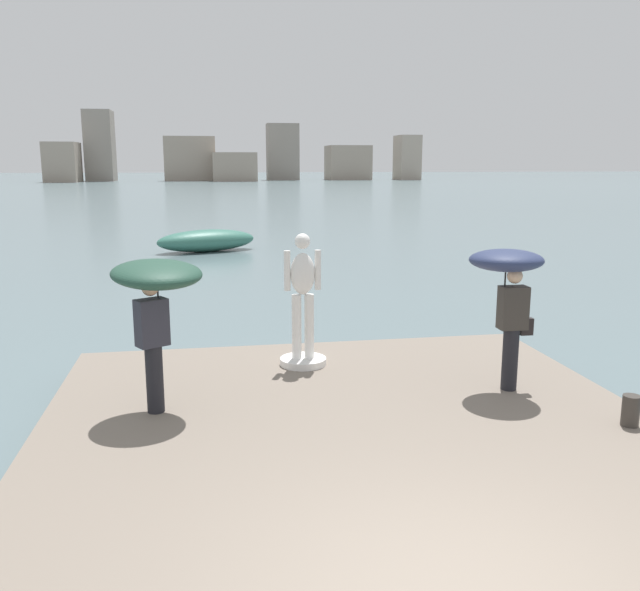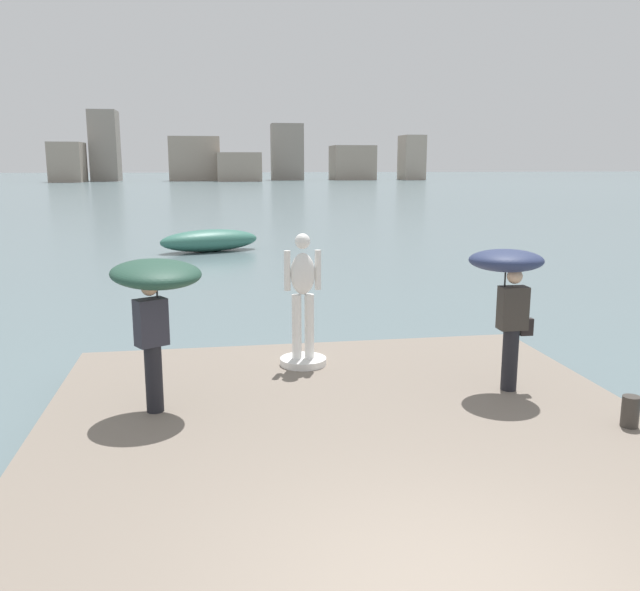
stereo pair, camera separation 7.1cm
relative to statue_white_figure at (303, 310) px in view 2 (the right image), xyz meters
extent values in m
plane|color=slate|center=(0.24, 34.09, -1.28)|extent=(400.00, 400.00, 0.00)
cube|color=slate|center=(0.24, -3.83, -1.08)|extent=(7.64, 10.17, 0.40)
cylinder|color=white|center=(0.00, 0.00, -0.83)|extent=(0.73, 0.73, 0.11)
cylinder|color=white|center=(-0.10, 0.00, -0.26)|extent=(0.15, 0.15, 1.02)
cylinder|color=white|center=(0.10, 0.00, -0.26)|extent=(0.15, 0.15, 1.02)
ellipsoid|color=white|center=(0.00, 0.00, 0.58)|extent=(0.38, 0.26, 0.65)
sphere|color=white|center=(0.00, 0.00, 1.09)|extent=(0.24, 0.24, 0.24)
cylinder|color=white|center=(-0.24, 0.00, 0.64)|extent=(0.10, 0.10, 0.62)
cylinder|color=white|center=(0.24, 0.00, 0.64)|extent=(0.10, 0.10, 0.62)
cylinder|color=black|center=(-2.16, -1.68, -0.44)|extent=(0.22, 0.22, 0.88)
cube|color=#2D2D38|center=(-2.16, -1.68, 0.30)|extent=(0.45, 0.40, 0.60)
sphere|color=tan|center=(-2.16, -1.68, 0.75)|extent=(0.21, 0.21, 0.21)
cylinder|color=#262626|center=(-2.08, -1.58, 0.59)|extent=(0.02, 0.02, 0.47)
ellipsoid|color=#234738|center=(-2.08, -1.58, 0.90)|extent=(1.56, 1.56, 0.41)
cylinder|color=black|center=(2.69, -1.64, -0.44)|extent=(0.22, 0.22, 0.88)
cube|color=#38332D|center=(2.69, -1.64, 0.30)|extent=(0.38, 0.25, 0.60)
sphere|color=beige|center=(2.69, -1.64, 0.75)|extent=(0.21, 0.21, 0.21)
cylinder|color=#262626|center=(2.57, -1.60, 0.62)|extent=(0.02, 0.02, 0.53)
ellipsoid|color=navy|center=(2.57, -1.60, 0.96)|extent=(1.02, 1.03, 0.32)
cube|color=black|center=(2.91, -1.63, 0.02)|extent=(0.18, 0.10, 0.24)
cylinder|color=#38332D|center=(3.56, -3.14, -0.69)|extent=(0.21, 0.21, 0.38)
ellipsoid|color=#336B5B|center=(-1.42, 17.08, -0.84)|extent=(4.31, 2.65, 0.89)
cube|color=gray|center=(-26.74, 119.29, 2.29)|extent=(5.70, 7.44, 7.13)
cube|color=gray|center=(-20.84, 125.42, 5.35)|extent=(5.08, 6.95, 13.25)
cube|color=gray|center=(-3.92, 123.34, 2.95)|extent=(9.70, 4.25, 8.46)
cube|color=gray|center=(4.47, 120.36, 1.41)|extent=(8.30, 7.65, 5.38)
cube|color=gray|center=(14.55, 126.64, 4.31)|extent=(6.34, 4.38, 11.18)
cube|color=gray|center=(28.13, 126.77, 2.18)|extent=(8.55, 8.00, 6.92)
cube|color=#A89989|center=(40.31, 124.95, 3.22)|extent=(4.30, 6.49, 8.99)
camera|label=1|loc=(-1.46, -9.98, 2.27)|focal=37.18mm
camera|label=2|loc=(-1.39, -9.99, 2.27)|focal=37.18mm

